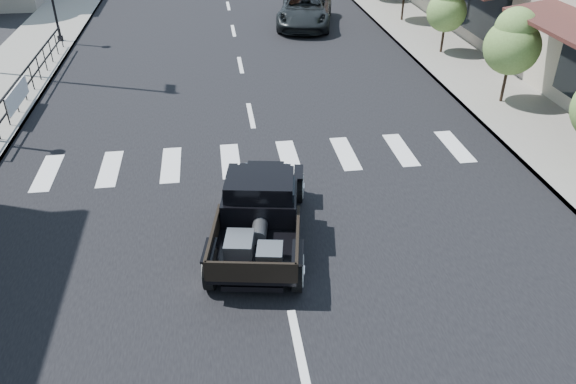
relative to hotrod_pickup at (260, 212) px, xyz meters
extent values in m
plane|color=black|center=(0.34, -0.27, -0.75)|extent=(120.00, 120.00, 0.00)
cube|color=black|center=(0.34, 14.73, -0.74)|extent=(14.00, 80.00, 0.02)
cube|color=gray|center=(-8.16, 14.73, -0.68)|extent=(3.00, 80.00, 0.15)
cube|color=gray|center=(8.84, 14.73, -0.68)|extent=(3.00, 80.00, 0.15)
imported|color=black|center=(3.85, 17.25, -0.02)|extent=(3.54, 5.67, 1.46)
camera|label=1|loc=(-0.77, -9.85, 6.48)|focal=35.00mm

